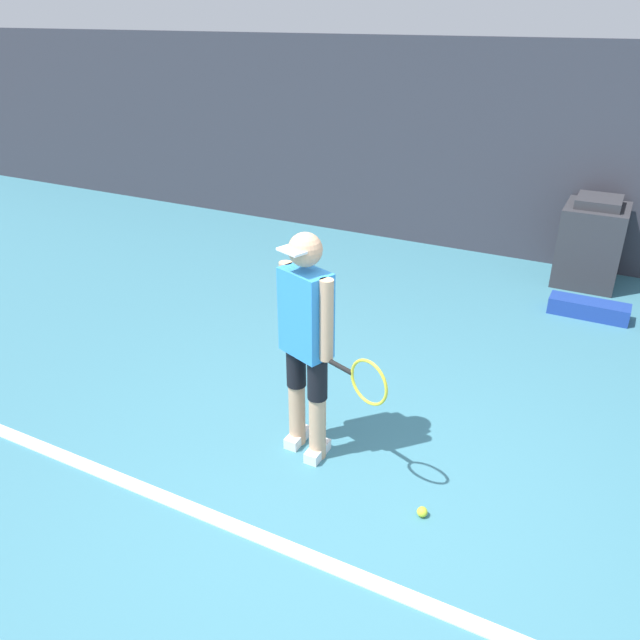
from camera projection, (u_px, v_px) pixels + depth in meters
The scene contains 7 objects.
ground_plane at pixel (346, 507), 4.00m from camera, with size 24.00×24.00×0.00m, color teal.
back_wall at pixel (528, 155), 7.49m from camera, with size 24.00×0.10×2.59m.
court_baseline at pixel (311, 558), 3.63m from camera, with size 21.60×0.10×0.01m.
tennis_player at pixel (307, 339), 4.12m from camera, with size 0.92×0.42×1.64m.
tennis_ball at pixel (422, 512), 3.92m from camera, with size 0.07×0.07×0.07m.
covered_chair at pixel (591, 243), 7.11m from camera, with size 0.67×0.73×1.01m.
equipment_bag at pixel (589, 309), 6.46m from camera, with size 0.79×0.25×0.17m.
Camera 1 is at (1.25, -2.78, 2.87)m, focal length 35.00 mm.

